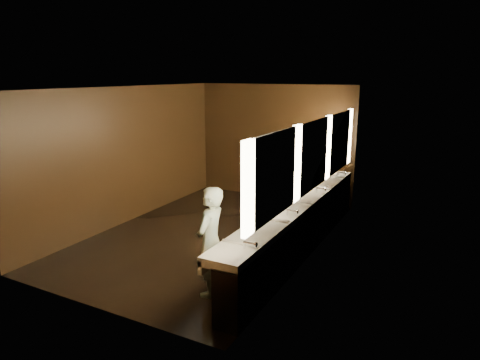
# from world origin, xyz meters

# --- Properties ---
(floor) EXTENTS (6.00, 6.00, 0.00)m
(floor) POSITION_xyz_m (0.00, 0.00, 0.00)
(floor) COLOR black
(floor) RESTS_ON ground
(ceiling) EXTENTS (4.00, 6.00, 0.02)m
(ceiling) POSITION_xyz_m (0.00, 0.00, 2.80)
(ceiling) COLOR #2D2D2B
(ceiling) RESTS_ON wall_back
(wall_back) EXTENTS (4.00, 0.02, 2.80)m
(wall_back) POSITION_xyz_m (0.00, 3.00, 1.40)
(wall_back) COLOR black
(wall_back) RESTS_ON floor
(wall_front) EXTENTS (4.00, 0.02, 2.80)m
(wall_front) POSITION_xyz_m (0.00, -3.00, 1.40)
(wall_front) COLOR black
(wall_front) RESTS_ON floor
(wall_left) EXTENTS (0.02, 6.00, 2.80)m
(wall_left) POSITION_xyz_m (-2.00, 0.00, 1.40)
(wall_left) COLOR black
(wall_left) RESTS_ON floor
(wall_right) EXTENTS (0.02, 6.00, 2.80)m
(wall_right) POSITION_xyz_m (2.00, 0.00, 1.40)
(wall_right) COLOR black
(wall_right) RESTS_ON floor
(sink_counter) EXTENTS (0.55, 5.40, 1.01)m
(sink_counter) POSITION_xyz_m (1.79, 0.00, 0.50)
(sink_counter) COLOR black
(sink_counter) RESTS_ON floor
(mirror_band) EXTENTS (0.06, 5.03, 1.15)m
(mirror_band) POSITION_xyz_m (1.98, -0.00, 1.75)
(mirror_band) COLOR #FFE9B9
(mirror_band) RESTS_ON wall_right
(person) EXTENTS (0.41, 0.60, 1.57)m
(person) POSITION_xyz_m (1.17, -1.94, 0.78)
(person) COLOR #97CCE2
(person) RESTS_ON floor
(trash_bin) EXTENTS (0.50, 0.50, 0.63)m
(trash_bin) POSITION_xyz_m (1.58, -1.77, 0.31)
(trash_bin) COLOR black
(trash_bin) RESTS_ON floor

